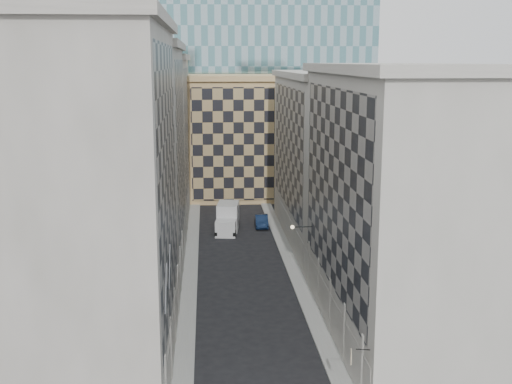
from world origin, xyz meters
TOP-DOWN VIEW (x-y plane):
  - sidewalk_west at (-5.25, 30.00)m, footprint 1.50×100.00m
  - sidewalk_east at (5.25, 30.00)m, footprint 1.50×100.00m
  - bldg_left_a at (-10.88, 11.00)m, footprint 10.80×22.80m
  - bldg_left_b at (-10.88, 33.00)m, footprint 10.80×22.80m
  - bldg_left_c at (-10.88, 55.00)m, footprint 10.80×22.80m
  - bldg_right_a at (10.88, 15.00)m, footprint 10.80×26.80m
  - bldg_right_b at (10.89, 42.00)m, footprint 10.80×28.80m
  - tan_block at (2.00, 67.90)m, footprint 16.80×14.80m
  - church_tower at (0.00, 82.00)m, footprint 7.20×7.20m
  - flagpoles_left at (-5.90, 6.00)m, footprint 0.10×6.33m
  - bracket_lamp at (4.38, 24.00)m, footprint 1.98×0.36m
  - box_truck at (-0.93, 46.07)m, footprint 3.32×6.53m
  - dark_car at (3.50, 47.96)m, footprint 1.84×4.66m
  - shop_sign at (4.96, 3.00)m, footprint 1.21×0.72m

SIDE VIEW (x-z plane):
  - sidewalk_west at x=-5.25m, z-range 0.00..0.15m
  - sidewalk_east at x=5.25m, z-range 0.00..0.15m
  - dark_car at x=3.50m, z-range 0.00..1.51m
  - box_truck at x=-0.93m, z-range -0.22..3.21m
  - shop_sign at x=4.96m, z-range 3.43..4.24m
  - bracket_lamp at x=4.38m, z-range 6.02..6.38m
  - flagpoles_left at x=-5.90m, z-range 6.83..9.17m
  - tan_block at x=2.00m, z-range 0.04..18.84m
  - bldg_right_b at x=10.89m, z-range 0.00..19.70m
  - bldg_right_a at x=10.88m, z-range -0.03..20.67m
  - bldg_left_c at x=-10.88m, z-range -0.02..21.68m
  - bldg_left_b at x=-10.88m, z-range -0.03..22.67m
  - bldg_left_a at x=-10.88m, z-range -0.03..23.67m
  - church_tower at x=0.00m, z-range 1.20..52.70m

